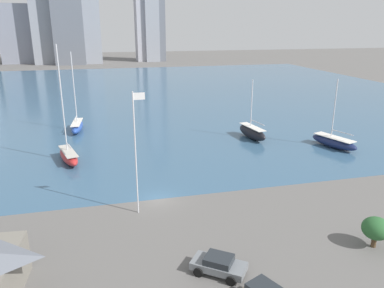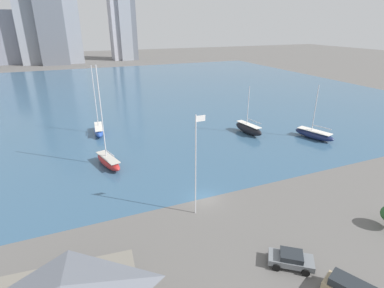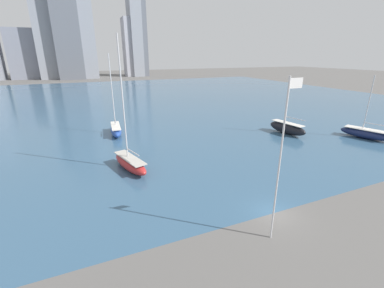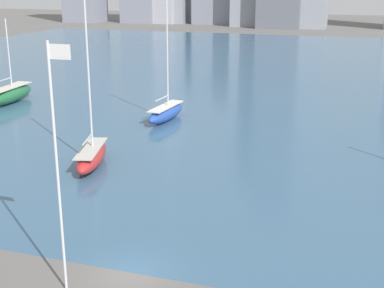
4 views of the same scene
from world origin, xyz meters
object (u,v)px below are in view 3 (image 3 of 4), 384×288
at_px(sailboat_blue, 116,129).
at_px(sailboat_black, 287,128).
at_px(sailboat_red, 130,162).
at_px(sailboat_navy, 366,133).
at_px(flag_pole, 281,159).

bearing_deg(sailboat_blue, sailboat_black, -18.17).
height_order(sailboat_red, sailboat_blue, sailboat_red).
xyz_separation_m(sailboat_navy, sailboat_black, (-11.04, 7.87, 0.21)).
bearing_deg(sailboat_black, sailboat_navy, -44.52).
bearing_deg(sailboat_red, sailboat_black, -6.89).
distance_m(sailboat_blue, sailboat_black, 32.56).
relative_size(flag_pole, sailboat_black, 1.27).
xyz_separation_m(sailboat_red, sailboat_black, (30.56, 4.59, 0.13)).
relative_size(sailboat_navy, sailboat_blue, 0.76).
height_order(sailboat_blue, sailboat_black, sailboat_blue).
relative_size(sailboat_red, sailboat_black, 1.63).
bearing_deg(flag_pole, sailboat_navy, 23.80).
distance_m(sailboat_red, sailboat_blue, 17.07).
height_order(flag_pole, sailboat_black, flag_pole).
bearing_deg(sailboat_black, sailboat_red, 179.52).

